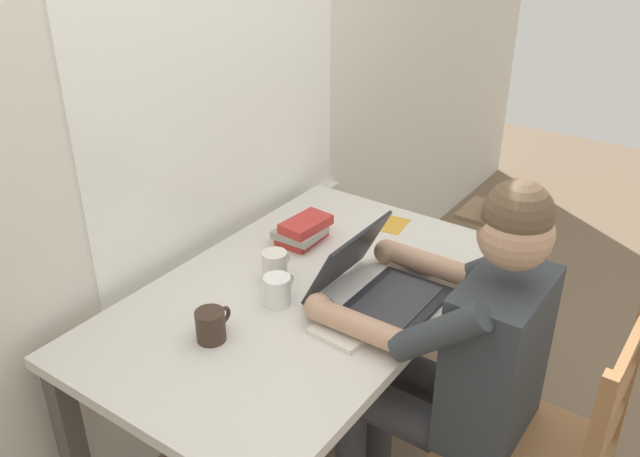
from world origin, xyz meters
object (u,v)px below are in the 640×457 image
Objects in this scene: seated_person at (460,353)px; coffee_mug_white at (275,267)px; desk at (302,318)px; landscape_photo_print at (393,225)px; wooden_chair at (545,454)px; computer_mouse at (421,263)px; book_stack_main at (303,231)px; coffee_mug_spare at (278,290)px; coffee_mug_dark at (211,325)px; laptop at (376,285)px.

coffee_mug_white is (-0.09, 0.59, 0.12)m from seated_person.
desk is 10.38× the size of landscape_photo_print.
landscape_photo_print is (0.45, 0.47, 0.07)m from seated_person.
seated_person reaches higher than landscape_photo_print.
seated_person is 1.33× the size of wooden_chair.
book_stack_main reaches higher than computer_mouse.
book_stack_main is at bearing 25.06° from coffee_mug_spare.
wooden_chair reaches higher than computer_mouse.
seated_person reaches higher than book_stack_main.
coffee_mug_white is 0.63× the size of book_stack_main.
computer_mouse reaches higher than desk.
book_stack_main is at bearing 138.39° from landscape_photo_print.
landscape_photo_print is at bearing -1.45° from desk.
coffee_mug_dark reaches higher than computer_mouse.
seated_person is at bearing -133.57° from computer_mouse.
coffee_mug_white is at bearing 42.67° from coffee_mug_spare.
wooden_chair reaches higher than coffee_mug_white.
wooden_chair reaches higher than landscape_photo_print.
wooden_chair is 7.85× the size of coffee_mug_dark.
desk is at bearing -144.65° from book_stack_main.
seated_person is 9.55× the size of landscape_photo_print.
coffee_mug_spare is (-0.42, 0.25, 0.03)m from computer_mouse.
landscape_photo_print is (0.29, -0.19, -0.04)m from book_stack_main.
seated_person is at bearing -79.25° from desk.
coffee_mug_white is (-0.00, 0.10, 0.15)m from desk.
laptop reaches higher than desk.
computer_mouse is (0.24, 0.54, 0.32)m from wooden_chair.
wooden_chair is at bearing -83.13° from desk.
book_stack_main is at bearing 101.31° from computer_mouse.
coffee_mug_dark is 0.87m from landscape_photo_print.
coffee_mug_white is at bearing 96.13° from wooden_chair.
wooden_chair reaches higher than coffee_mug_dark.
book_stack_main is (0.16, 0.67, 0.12)m from seated_person.
coffee_mug_spare is (-0.18, 0.51, 0.12)m from seated_person.
desk is at bearing 100.75° from seated_person.
laptop is 2.57× the size of landscape_photo_print.
computer_mouse is 0.47m from coffee_mug_white.
desk is 0.34m from book_stack_main.
coffee_mug_spare is (-0.18, 0.23, -0.00)m from laptop.
computer_mouse is at bearing -78.69° from book_stack_main.
laptop is 0.42m from book_stack_main.
coffee_mug_spare is at bearing 167.72° from desk.
coffee_mug_dark and coffee_mug_spare have the same top height.
book_stack_main reaches higher than landscape_photo_print.
seated_person is 10.65× the size of coffee_mug_white.
computer_mouse is 0.49m from coffee_mug_spare.
computer_mouse is at bearing -34.68° from desk.
wooden_chair is at bearing -77.00° from coffee_mug_spare.
coffee_mug_dark is (-0.33, -0.04, -0.01)m from coffee_mug_white.
computer_mouse is 0.42m from book_stack_main.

